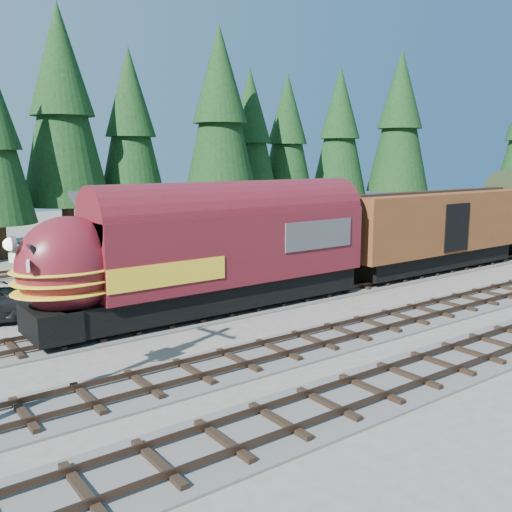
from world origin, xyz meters
TOP-DOWN VIEW (x-y plane):
  - ground at (0.00, 0.00)m, footprint 120.00×120.00m
  - track_siding at (10.00, 4.00)m, footprint 68.00×3.20m
  - track_main_south at (10.00, -2.00)m, footprint 68.00×3.20m
  - depot at (-0.00, 10.50)m, footprint 12.80×7.00m
  - conifer_backdrop at (5.96, 25.05)m, footprint 79.99×21.28m
  - locomotive at (-3.81, 4.00)m, footprint 16.89×3.36m
  - boxcar at (13.10, 4.00)m, footprint 14.78×3.17m

SIDE VIEW (x-z plane):
  - ground at x=0.00m, z-range 0.00..0.00m
  - track_siding at x=10.00m, z-range -0.11..0.22m
  - track_main_south at x=10.00m, z-range -0.11..0.22m
  - locomotive at x=-3.81m, z-range 0.37..4.96m
  - boxcar at x=13.10m, z-range 0.45..5.10m
  - depot at x=0.00m, z-range 0.31..5.61m
  - conifer_backdrop at x=5.96m, z-range 1.97..18.63m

